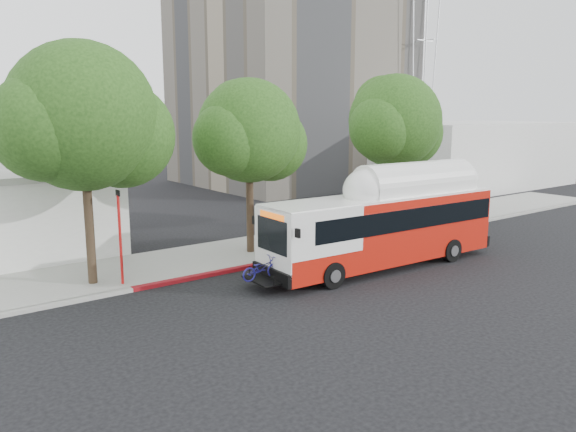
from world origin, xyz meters
TOP-DOWN VIEW (x-y plane):
  - ground at (0.00, 0.00)m, footprint 120.00×120.00m
  - sidewalk at (0.00, 6.50)m, footprint 60.00×5.00m
  - curb_strip at (0.00, 3.90)m, footprint 60.00×0.30m
  - red_curb_segment at (-3.00, 3.90)m, footprint 10.00×0.32m
  - street_tree_left at (-8.53, 5.56)m, footprint 6.67×5.80m
  - street_tree_mid at (-0.59, 6.06)m, footprint 5.75×5.00m
  - street_tree_right at (9.44, 5.86)m, footprint 6.21×5.40m
  - horizon_block at (30.00, 16.00)m, footprint 20.00×12.00m
  - transit_bus at (2.64, 0.44)m, footprint 12.94×3.14m
  - signal_pole at (-8.09, 4.63)m, footprint 0.11×0.38m

SIDE VIEW (x-z plane):
  - ground at x=0.00m, z-range 0.00..0.00m
  - sidewalk at x=0.00m, z-range 0.00..0.15m
  - curb_strip at x=0.00m, z-range 0.00..0.15m
  - red_curb_segment at x=-3.00m, z-range 0.00..0.16m
  - transit_bus at x=2.64m, z-range -0.12..3.67m
  - signal_pole at x=-8.09m, z-range 0.05..4.04m
  - horizon_block at x=30.00m, z-range 0.00..6.00m
  - street_tree_mid at x=-0.59m, z-range 1.60..10.22m
  - street_tree_right at x=9.44m, z-range 1.67..10.85m
  - street_tree_left at x=-8.53m, z-range 1.73..11.47m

